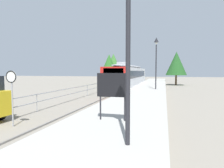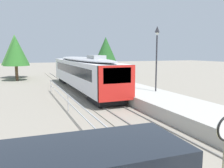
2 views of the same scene
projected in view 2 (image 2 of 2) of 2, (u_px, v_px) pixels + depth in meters
The scene contains 9 objects.
ground_plane at pixel (70, 108), 17.50m from camera, with size 160.00×160.00×0.00m, color gray.
track_rails at pixel (107, 104), 18.61m from camera, with size 3.20×60.00×0.14m.
commuter_train at pixel (83, 71), 25.01m from camera, with size 2.82×18.93×3.74m.
station_platform at pixel (143, 96), 19.76m from camera, with size 3.90×60.00×0.90m, color #A8A59E.
platform_lamp_mid_platform at pixel (157, 46), 19.06m from camera, with size 0.34×0.34×5.35m.
carpark_fence at pixel (120, 147), 8.08m from camera, with size 0.06×36.06×1.25m.
tree_behind_carpark at pixel (16, 51), 33.61m from camera, with size 3.68×3.68×6.45m.
tree_behind_station_far at pixel (106, 51), 38.78m from camera, with size 4.09×4.09×6.64m.
tree_distant_left at pixel (15, 50), 37.33m from camera, with size 4.32×4.32×6.94m.
Camera 2 is at (-6.45, 4.96, 4.15)m, focal length 37.46 mm.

